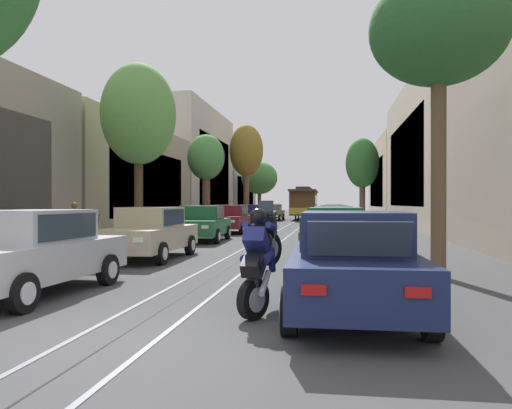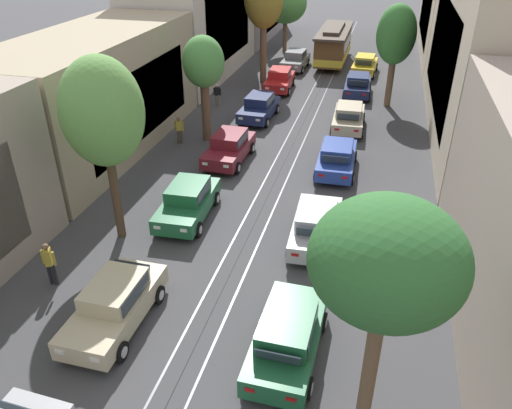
{
  "view_description": "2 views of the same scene",
  "coord_description": "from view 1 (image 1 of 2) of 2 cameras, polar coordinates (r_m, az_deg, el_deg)",
  "views": [
    {
      "loc": [
        2.67,
        -5.22,
        1.71
      ],
      "look_at": [
        -0.74,
        16.73,
        1.64
      ],
      "focal_mm": 33.83,
      "sensor_mm": 36.0,
      "label": 1
    },
    {
      "loc": [
        4.58,
        -1.84,
        11.5
      ],
      "look_at": [
        0.0,
        16.08,
        0.83
      ],
      "focal_mm": 35.0,
      "sensor_mm": 36.0,
      "label": 2
    }
  ],
  "objects": [
    {
      "name": "parked_car_maroon_fourth_left",
      "position": [
        27.54,
        -2.92,
        -1.71
      ],
      "size": [
        2.07,
        4.39,
        1.58
      ],
      "color": "maroon",
      "rests_on": "ground"
    },
    {
      "name": "street_tree_kerb_left_second",
      "position": [
        20.68,
        -13.71,
        10.25
      ],
      "size": [
        3.04,
        3.1,
        7.44
      ],
      "color": "#4C3826",
      "rests_on": "ground"
    },
    {
      "name": "parked_car_navy_fifth_left",
      "position": [
        34.17,
        -0.67,
        -1.34
      ],
      "size": [
        2.1,
        4.41,
        1.58
      ],
      "color": "#19234C",
      "rests_on": "ground"
    },
    {
      "name": "parked_car_grey_far_left",
      "position": [
        46.89,
        1.97,
        -0.92
      ],
      "size": [
        2.11,
        4.41,
        1.58
      ],
      "color": "slate",
      "rests_on": "ground"
    },
    {
      "name": "parked_car_green_mid_left",
      "position": [
        21.65,
        -6.25,
        -2.22
      ],
      "size": [
        2.13,
        4.42,
        1.58
      ],
      "color": "#1E6038",
      "rests_on": "ground"
    },
    {
      "name": "pedestrian_crossing_far",
      "position": [
        17.62,
        -20.68,
        -2.19
      ],
      "size": [
        0.55,
        0.42,
        1.73
      ],
      "color": "black",
      "rests_on": "ground"
    },
    {
      "name": "parked_car_blue_fourth_right",
      "position": [
        27.07,
        9.13,
        -1.74
      ],
      "size": [
        2.07,
        4.39,
        1.58
      ],
      "color": "#233D93",
      "rests_on": "ground"
    },
    {
      "name": "ground_plane",
      "position": [
        30.93,
        3.87,
        -2.98
      ],
      "size": [
        160.0,
        160.0,
        0.0
      ],
      "primitive_type": "plane",
      "color": "#424244"
    },
    {
      "name": "pedestrian_on_right_pavement",
      "position": [
        30.01,
        -8.87,
        -1.34
      ],
      "size": [
        0.55,
        0.38,
        1.61
      ],
      "color": "#4C4233",
      "rests_on": "ground"
    },
    {
      "name": "parked_car_silver_mid_right",
      "position": [
        20.36,
        9.03,
        -2.38
      ],
      "size": [
        2.12,
        4.41,
        1.58
      ],
      "color": "#B7B7BC",
      "rests_on": "ground"
    },
    {
      "name": "parked_car_beige_fifth_right",
      "position": [
        33.28,
        9.14,
        -1.38
      ],
      "size": [
        2.1,
        4.41,
        1.58
      ],
      "color": "#C1B28E",
      "rests_on": "ground"
    },
    {
      "name": "street_tree_kerb_left_far",
      "position": [
        53.21,
        0.41,
        3.16
      ],
      "size": [
        3.97,
        4.0,
        6.31
      ],
      "color": "brown",
      "rests_on": "ground"
    },
    {
      "name": "cable_car_trolley",
      "position": [
        49.06,
        5.7,
        0.14
      ],
      "size": [
        2.57,
        9.14,
        3.28
      ],
      "color": "brown",
      "rests_on": "ground"
    },
    {
      "name": "building_facade_left",
      "position": [
        39.67,
        -10.63,
        3.37
      ],
      "size": [
        5.92,
        63.57,
        10.25
      ],
      "color": "gray",
      "rests_on": "ground"
    },
    {
      "name": "building_facade_right",
      "position": [
        36.57,
        20.91,
        4.18
      ],
      "size": [
        5.95,
        63.57,
        9.93
      ],
      "color": "gray",
      "rests_on": "ground"
    },
    {
      "name": "parked_car_green_second_right",
      "position": [
        14.08,
        9.39,
        -3.53
      ],
      "size": [
        2.05,
        4.38,
        1.58
      ],
      "color": "#1E6038",
      "rests_on": "ground"
    },
    {
      "name": "parked_car_navy_sixth_right",
      "position": [
        40.36,
        9.12,
        -1.1
      ],
      "size": [
        2.08,
        4.4,
        1.58
      ],
      "color": "#19234C",
      "rests_on": "ground"
    },
    {
      "name": "motorcycle_with_rider",
      "position": [
        7.55,
        0.49,
        -5.85
      ],
      "size": [
        0.53,
        1.87,
        1.75
      ],
      "color": "black",
      "rests_on": "ground"
    },
    {
      "name": "parked_car_beige_second_left",
      "position": [
        15.11,
        -12.44,
        -3.28
      ],
      "size": [
        2.02,
        4.37,
        1.58
      ],
      "color": "#C1B28E",
      "rests_on": "ground"
    },
    {
      "name": "pedestrian_on_left_pavement",
      "position": [
        36.69,
        -5.53,
        -1.12
      ],
      "size": [
        0.55,
        0.42,
        1.55
      ],
      "color": "slate",
      "rests_on": "ground"
    },
    {
      "name": "street_tree_kerb_right_near",
      "position": [
        12.48,
        20.79,
        18.55
      ],
      "size": [
        3.16,
        3.06,
        7.02
      ],
      "color": "brown",
      "rests_on": "ground"
    },
    {
      "name": "trolley_track_rails",
      "position": [
        35.29,
        4.48,
        -2.58
      ],
      "size": [
        1.14,
        71.87,
        0.01
      ],
      "color": "gray",
      "rests_on": "ground"
    },
    {
      "name": "parked_car_yellow_far_right",
      "position": [
        46.36,
        9.23,
        -0.94
      ],
      "size": [
        2.15,
        4.42,
        1.58
      ],
      "color": "gold",
      "rests_on": "ground"
    },
    {
      "name": "parked_car_silver_near_left",
      "position": [
        9.92,
        -25.18,
        -5.11
      ],
      "size": [
        2.13,
        4.42,
        1.58
      ],
      "color": "#B7B7BC",
      "rests_on": "ground"
    },
    {
      "name": "street_tree_kerb_right_second",
      "position": [
        38.68,
        12.46,
        4.7
      ],
      "size": [
        2.59,
        2.46,
        6.78
      ],
      "color": "brown",
      "rests_on": "ground"
    },
    {
      "name": "street_tree_kerb_left_mid",
      "position": [
        30.65,
        -5.93,
        5.29
      ],
      "size": [
        2.35,
        2.23,
        6.03
      ],
      "color": "brown",
      "rests_on": "ground"
    },
    {
      "name": "parked_car_navy_near_right",
      "position": [
        7.56,
        11.32,
        -6.75
      ],
      "size": [
        2.06,
        4.39,
        1.58
      ],
      "color": "#19234C",
      "rests_on": "ground"
    },
    {
      "name": "parked_car_red_sixth_left",
      "position": [
        40.63,
        0.81,
        -1.09
      ],
      "size": [
        2.15,
        4.42,
        1.58
      ],
      "color": "red",
      "rests_on": "ground"
    },
    {
      "name": "street_tree_kerb_left_fourth",
      "position": [
        43.05,
        -1.16,
        6.24
      ],
      "size": [
        3.01,
        2.66,
        8.67
      ],
      "color": "brown",
      "rests_on": "ground"
    }
  ]
}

